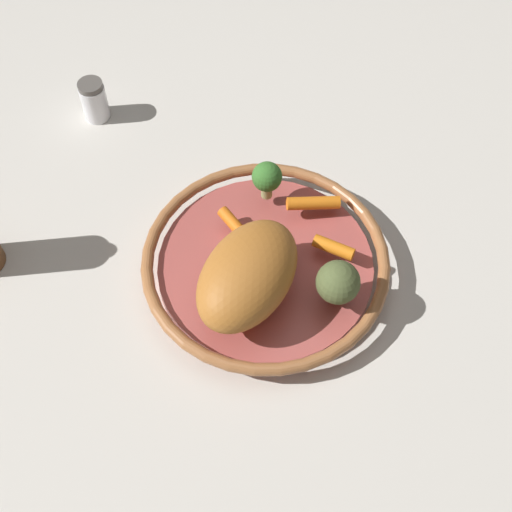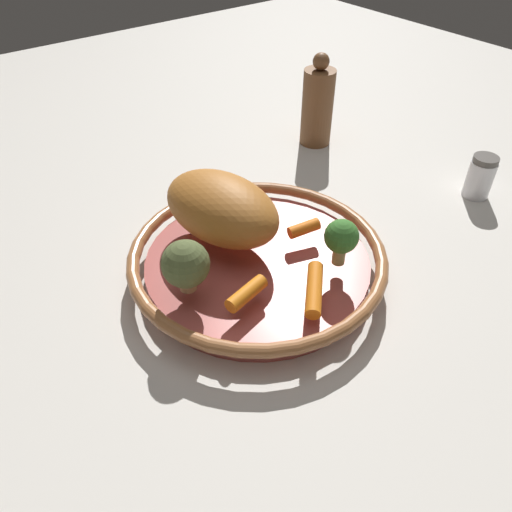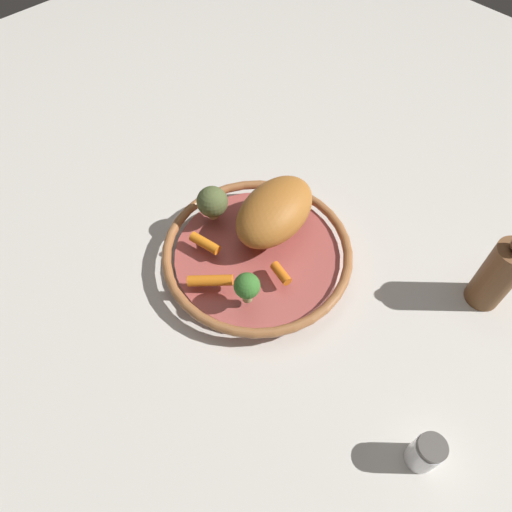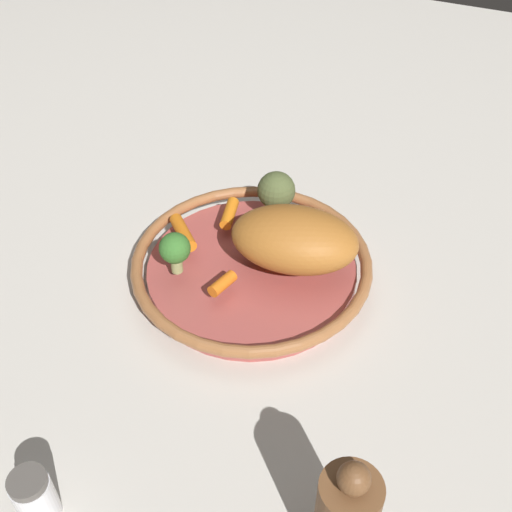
{
  "view_description": "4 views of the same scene",
  "coord_description": "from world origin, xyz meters",
  "px_view_note": "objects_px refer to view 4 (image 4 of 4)",
  "views": [
    {
      "loc": [
        0.37,
        0.28,
        0.76
      ],
      "look_at": [
        0.02,
        0.0,
        0.07
      ],
      "focal_mm": 48.11,
      "sensor_mm": 36.0,
      "label": 1
    },
    {
      "loc": [
        -0.37,
        0.29,
        0.43
      ],
      "look_at": [
        -0.03,
        0.02,
        0.06
      ],
      "focal_mm": 35.0,
      "sensor_mm": 36.0,
      "label": 2
    },
    {
      "loc": [
        -0.31,
        -0.33,
        0.66
      ],
      "look_at": [
        -0.02,
        -0.02,
        0.05
      ],
      "focal_mm": 32.85,
      "sensor_mm": 36.0,
      "label": 3
    },
    {
      "loc": [
        0.25,
        -0.56,
        0.62
      ],
      "look_at": [
        0.01,
        -0.02,
        0.06
      ],
      "focal_mm": 45.22,
      "sensor_mm": 36.0,
      "label": 4
    }
  ],
  "objects_px": {
    "baby_carrot_near_rim": "(229,213)",
    "baby_carrot_right": "(222,284)",
    "broccoli_floret_mid": "(175,249)",
    "serving_bowl": "(252,268)",
    "roast_chicken_piece": "(295,239)",
    "broccoli_floret_edge": "(276,191)",
    "baby_carrot_back": "(184,231)",
    "salt_shaker": "(35,497)"
  },
  "relations": [
    {
      "from": "baby_carrot_near_rim",
      "to": "baby_carrot_right",
      "type": "bearing_deg",
      "value": -68.74
    },
    {
      "from": "baby_carrot_near_rim",
      "to": "broccoli_floret_mid",
      "type": "relative_size",
      "value": 0.9
    },
    {
      "from": "broccoli_floret_mid",
      "to": "serving_bowl",
      "type": "bearing_deg",
      "value": 37.73
    },
    {
      "from": "baby_carrot_right",
      "to": "baby_carrot_near_rim",
      "type": "xyz_separation_m",
      "value": [
        -0.05,
        0.13,
        0.0
      ]
    },
    {
      "from": "serving_bowl",
      "to": "roast_chicken_piece",
      "type": "distance_m",
      "value": 0.08
    },
    {
      "from": "serving_bowl",
      "to": "broccoli_floret_edge",
      "type": "bearing_deg",
      "value": 93.93
    },
    {
      "from": "baby_carrot_near_rim",
      "to": "baby_carrot_back",
      "type": "bearing_deg",
      "value": -124.43
    },
    {
      "from": "roast_chicken_piece",
      "to": "salt_shaker",
      "type": "relative_size",
      "value": 2.44
    },
    {
      "from": "broccoli_floret_mid",
      "to": "roast_chicken_piece",
      "type": "bearing_deg",
      "value": 29.7
    },
    {
      "from": "baby_carrot_near_rim",
      "to": "broccoli_floret_mid",
      "type": "height_order",
      "value": "broccoli_floret_mid"
    },
    {
      "from": "roast_chicken_piece",
      "to": "baby_carrot_near_rim",
      "type": "bearing_deg",
      "value": 157.41
    },
    {
      "from": "baby_carrot_near_rim",
      "to": "salt_shaker",
      "type": "xyz_separation_m",
      "value": [
        -0.0,
        -0.44,
        -0.02
      ]
    },
    {
      "from": "broccoli_floret_edge",
      "to": "salt_shaker",
      "type": "xyz_separation_m",
      "value": [
        -0.05,
        -0.48,
        -0.04
      ]
    },
    {
      "from": "roast_chicken_piece",
      "to": "baby_carrot_near_rim",
      "type": "distance_m",
      "value": 0.13
    },
    {
      "from": "baby_carrot_right",
      "to": "broccoli_floret_edge",
      "type": "bearing_deg",
      "value": 88.71
    },
    {
      "from": "baby_carrot_right",
      "to": "baby_carrot_back",
      "type": "bearing_deg",
      "value": 142.75
    },
    {
      "from": "roast_chicken_piece",
      "to": "salt_shaker",
      "type": "height_order",
      "value": "roast_chicken_piece"
    },
    {
      "from": "salt_shaker",
      "to": "roast_chicken_piece",
      "type": "bearing_deg",
      "value": 73.76
    },
    {
      "from": "baby_carrot_right",
      "to": "baby_carrot_near_rim",
      "type": "bearing_deg",
      "value": 111.26
    },
    {
      "from": "baby_carrot_near_rim",
      "to": "salt_shaker",
      "type": "distance_m",
      "value": 0.44
    },
    {
      "from": "serving_bowl",
      "to": "baby_carrot_near_rim",
      "type": "height_order",
      "value": "baby_carrot_near_rim"
    },
    {
      "from": "roast_chicken_piece",
      "to": "baby_carrot_near_rim",
      "type": "xyz_separation_m",
      "value": [
        -0.11,
        0.05,
        -0.03
      ]
    },
    {
      "from": "serving_bowl",
      "to": "salt_shaker",
      "type": "bearing_deg",
      "value": -99.23
    },
    {
      "from": "roast_chicken_piece",
      "to": "baby_carrot_back",
      "type": "relative_size",
      "value": 2.32
    },
    {
      "from": "serving_bowl",
      "to": "baby_carrot_right",
      "type": "xyz_separation_m",
      "value": [
        -0.01,
        -0.07,
        0.03
      ]
    },
    {
      "from": "serving_bowl",
      "to": "baby_carrot_back",
      "type": "height_order",
      "value": "baby_carrot_back"
    },
    {
      "from": "roast_chicken_piece",
      "to": "baby_carrot_near_rim",
      "type": "height_order",
      "value": "roast_chicken_piece"
    },
    {
      "from": "baby_carrot_right",
      "to": "broccoli_floret_mid",
      "type": "relative_size",
      "value": 0.69
    },
    {
      "from": "baby_carrot_near_rim",
      "to": "broccoli_floret_edge",
      "type": "xyz_separation_m",
      "value": [
        0.05,
        0.04,
        0.03
      ]
    },
    {
      "from": "baby_carrot_right",
      "to": "broccoli_floret_mid",
      "type": "xyz_separation_m",
      "value": [
        -0.07,
        0.01,
        0.03
      ]
    },
    {
      "from": "baby_carrot_near_rim",
      "to": "broccoli_floret_mid",
      "type": "xyz_separation_m",
      "value": [
        -0.02,
        -0.12,
        0.03
      ]
    },
    {
      "from": "roast_chicken_piece",
      "to": "baby_carrot_right",
      "type": "bearing_deg",
      "value": -128.6
    },
    {
      "from": "roast_chicken_piece",
      "to": "baby_carrot_back",
      "type": "height_order",
      "value": "roast_chicken_piece"
    },
    {
      "from": "serving_bowl",
      "to": "baby_carrot_right",
      "type": "distance_m",
      "value": 0.07
    },
    {
      "from": "broccoli_floret_mid",
      "to": "salt_shaker",
      "type": "xyz_separation_m",
      "value": [
        0.02,
        -0.32,
        -0.05
      ]
    },
    {
      "from": "baby_carrot_right",
      "to": "broccoli_floret_edge",
      "type": "distance_m",
      "value": 0.17
    },
    {
      "from": "serving_bowl",
      "to": "broccoli_floret_mid",
      "type": "distance_m",
      "value": 0.11
    },
    {
      "from": "baby_carrot_right",
      "to": "baby_carrot_near_rim",
      "type": "distance_m",
      "value": 0.14
    },
    {
      "from": "broccoli_floret_edge",
      "to": "baby_carrot_back",
      "type": "bearing_deg",
      "value": -133.12
    },
    {
      "from": "broccoli_floret_edge",
      "to": "roast_chicken_piece",
      "type": "bearing_deg",
      "value": -55.76
    },
    {
      "from": "roast_chicken_piece",
      "to": "broccoli_floret_edge",
      "type": "distance_m",
      "value": 0.11
    },
    {
      "from": "roast_chicken_piece",
      "to": "broccoli_floret_mid",
      "type": "bearing_deg",
      "value": -150.3
    }
  ]
}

